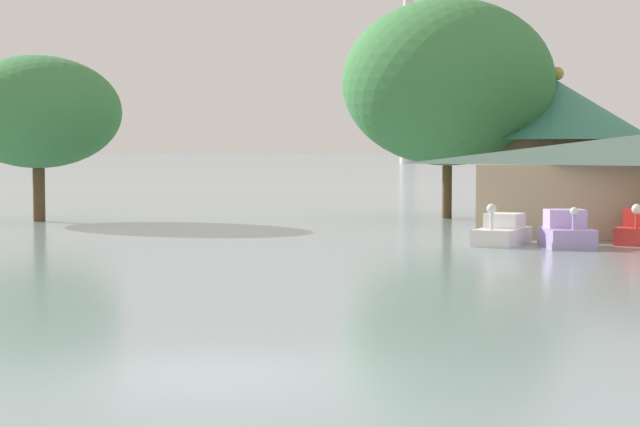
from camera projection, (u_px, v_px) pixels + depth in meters
ground_plane at (213, 376)px, 16.60m from camera, size 2000.00×2000.00×0.00m
pedal_boat_white at (502, 232)px, 39.65m from camera, size 2.04×3.01×1.57m
pedal_boat_lavender at (566, 232)px, 38.61m from camera, size 2.21×2.69×1.49m
green_roof_pavilion at (556, 139)px, 55.16m from camera, size 9.81×9.81×7.74m
shoreline_tree_tall_left at (38, 112)px, 52.41m from camera, size 8.10×8.10×8.08m
shoreline_tree_mid at (448, 82)px, 54.76m from camera, size 10.77×10.77×11.15m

